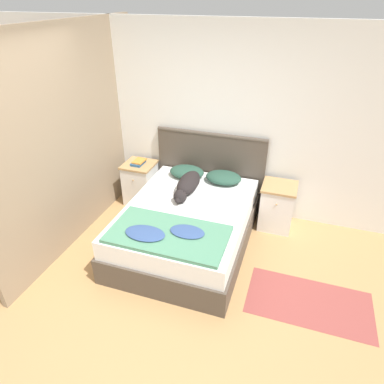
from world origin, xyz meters
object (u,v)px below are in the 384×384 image
Objects in this scene: bed at (187,226)px; nightstand_left at (141,183)px; book_stack at (138,162)px; pillow_right at (224,177)px; nightstand_right at (277,206)px; pillow_left at (187,172)px; dog at (188,185)px.

nightstand_left is at bearing 142.75° from bed.
bed is at bearing -37.01° from book_stack.
nightstand_right is at bearing 1.60° from pillow_right.
pillow_right is (0.52, 0.00, 0.00)m from pillow_left.
pillow_left and pillow_right have the same top height.
nightstand_right is 1.31m from pillow_left.
bed is 1.27m from nightstand_right.
pillow_left is at bearing 109.36° from bed.
nightstand_left is 1.31m from pillow_right.
nightstand_right is 1.31× the size of pillow_left.
nightstand_left and nightstand_right have the same top height.
pillow_left is at bearing -179.06° from nightstand_right.
pillow_right is at bearing -0.94° from nightstand_left.
pillow_left is 0.52m from pillow_right.
pillow_right is at bearing 70.64° from bed.
book_stack reaches higher than nightstand_right.
pillow_right is (1.27, -0.02, 0.32)m from nightstand_left.
bed is 2.44× the size of dog.
nightstand_left is at bearing 179.06° from pillow_right.
nightstand_right is 2.72× the size of book_stack.
nightstand_right is (1.01, 0.77, 0.04)m from bed.
pillow_right is 0.54m from dog.
nightstand_left is 1.04m from dog.
dog is (0.15, -0.39, 0.03)m from pillow_left.
pillow_left is at bearing -1.60° from nightstand_left.
nightstand_right is 1.31× the size of pillow_right.
book_stack reaches higher than bed.
dog is 0.98m from book_stack.
pillow_left is 0.75m from book_stack.
pillow_right reaches higher than nightstand_right.
pillow_left is at bearing -1.24° from book_stack.
book_stack is at bearing -179.87° from nightstand_right.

